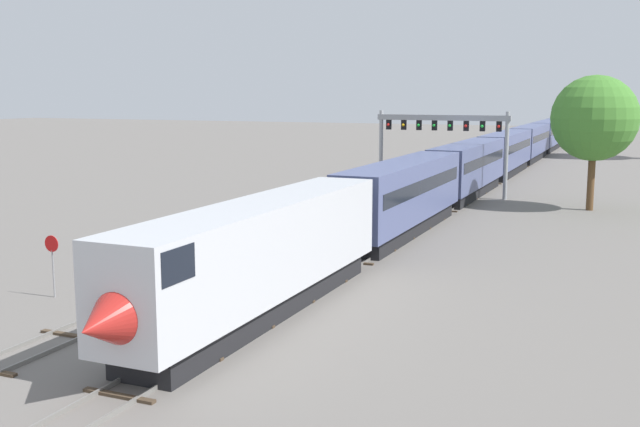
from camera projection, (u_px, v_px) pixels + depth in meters
name	position (u px, v px, depth m)	size (l,w,h in m)	color
ground_plane	(175.00, 332.00, 29.18)	(400.00, 400.00, 0.00)	slate
track_main	(499.00, 177.00, 82.83)	(2.60, 200.00, 0.16)	slate
track_near	(397.00, 197.00, 66.82)	(2.60, 160.00, 0.16)	slate
passenger_train	(507.00, 151.00, 86.41)	(3.04, 141.37, 4.80)	silver
signal_gantry	(442.00, 133.00, 67.11)	(12.10, 0.49, 7.69)	#999BA0
stop_sign	(52.00, 257.00, 33.94)	(0.76, 0.08, 2.88)	gray
trackside_tree_left	(595.00, 118.00, 58.66)	(6.74, 6.74, 10.68)	brown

